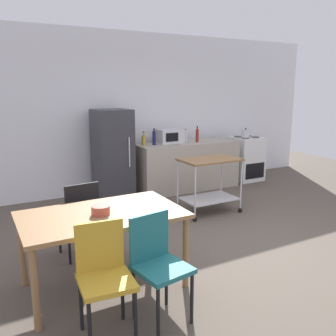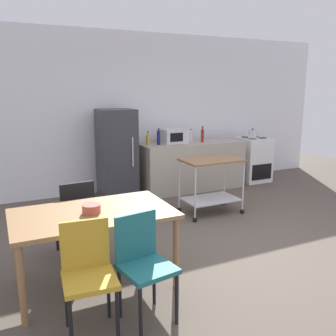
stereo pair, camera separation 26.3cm
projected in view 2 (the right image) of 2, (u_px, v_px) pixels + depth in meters
The scene contains 17 objects.
ground_plane at pixel (233, 251), 4.33m from camera, with size 12.00×12.00×0.00m, color brown.
back_wall at pixel (136, 112), 6.84m from camera, with size 8.40×0.12×2.90m, color white.
kitchen_counter at pixel (192, 166), 6.91m from camera, with size 2.00×0.64×0.90m, color #A89E8E.
dining_table at pixel (93, 220), 3.46m from camera, with size 1.50×0.90×0.75m.
chair_teal at pixel (143, 260), 2.98m from camera, with size 0.46×0.46×0.89m.
chair_black at pixel (76, 212), 4.13m from camera, with size 0.44×0.44×0.89m.
chair_mustard at pixel (88, 270), 2.81m from camera, with size 0.43×0.43×0.89m.
stove_oven at pixel (253, 159), 7.53m from camera, with size 0.60×0.61×0.92m.
refrigerator at pixel (117, 154), 6.31m from camera, with size 0.60×0.63×1.55m.
kitchen_cart at pixel (211, 177), 5.54m from camera, with size 0.91×0.57×0.85m.
bottle_sparkling_water at pixel (148, 140), 6.49m from camera, with size 0.07×0.07×0.24m.
bottle_soda at pixel (159, 138), 6.51m from camera, with size 0.06×0.06×0.29m.
microwave at pixel (174, 136), 6.72m from camera, with size 0.46×0.35×0.26m.
bottle_olive_oil at pixel (191, 137), 6.85m from camera, with size 0.06×0.06×0.24m.
bottle_wine at pixel (202, 136), 6.81m from camera, with size 0.06×0.06×0.30m.
fruit_bowl at pixel (91, 209), 3.40m from camera, with size 0.17×0.17×0.08m, color #B24C3F.
kettle at pixel (252, 134), 7.28m from camera, with size 0.24×0.17×0.19m.
Camera 2 is at (-2.43, -3.29, 1.90)m, focal length 38.84 mm.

